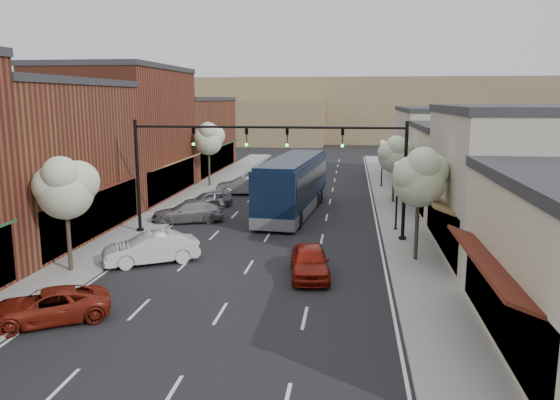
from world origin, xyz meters
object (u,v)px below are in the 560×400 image
(coach_bus, at_px, (293,185))
(parked_car_b, at_px, (151,248))
(tree_left_far, at_px, (209,138))
(lamp_post_near, at_px, (397,184))
(red_hatchback, at_px, (310,261))
(parked_car_d, at_px, (208,200))
(tree_left_near, at_px, (65,186))
(parked_car_c, at_px, (188,212))
(tree_right_far, at_px, (395,154))
(tree_right_near, at_px, (420,176))
(lamp_post_far, at_px, (382,155))
(parked_car_a, at_px, (47,306))
(parked_car_e, at_px, (243,186))
(signal_mast_right, at_px, (363,162))
(signal_mast_left, at_px, (175,160))

(coach_bus, height_order, parked_car_b, coach_bus)
(tree_left_far, height_order, lamp_post_near, tree_left_far)
(red_hatchback, xyz_separation_m, parked_car_d, (-8.96, 15.28, -0.11))
(tree_left_near, relative_size, coach_bus, 0.42)
(lamp_post_near, xyz_separation_m, coach_bus, (-7.00, 4.72, -0.90))
(tree_left_far, relative_size, red_hatchback, 1.40)
(parked_car_c, bearing_deg, tree_right_far, 102.62)
(tree_right_near, relative_size, parked_car_c, 1.23)
(tree_right_near, bearing_deg, tree_right_far, 90.00)
(tree_right_near, distance_m, parked_car_b, 14.02)
(lamp_post_far, relative_size, red_hatchback, 1.02)
(lamp_post_near, bearing_deg, parked_car_b, -146.58)
(parked_car_d, bearing_deg, parked_car_a, -37.15)
(parked_car_d, bearing_deg, tree_left_far, 157.56)
(parked_car_e, bearing_deg, tree_left_near, -19.56)
(tree_left_near, relative_size, parked_car_b, 1.20)
(tree_left_far, distance_m, lamp_post_near, 22.33)
(tree_right_far, relative_size, parked_car_b, 1.15)
(tree_right_far, height_order, coach_bus, tree_right_far)
(parked_car_b, xyz_separation_m, parked_car_c, (-0.89, 9.29, -0.08))
(tree_left_near, bearing_deg, tree_right_near, 13.55)
(red_hatchback, distance_m, parked_car_b, 8.21)
(tree_left_far, height_order, parked_car_a, tree_left_far)
(tree_left_near, distance_m, parked_car_d, 16.85)
(parked_car_a, bearing_deg, tree_right_far, 119.26)
(lamp_post_far, bearing_deg, tree_right_near, -88.70)
(tree_left_near, xyz_separation_m, parked_car_b, (3.21, 2.08, -3.44))
(parked_car_c, relative_size, parked_car_e, 1.03)
(red_hatchback, distance_m, parked_car_d, 17.71)
(signal_mast_right, xyz_separation_m, tree_right_far, (2.73, 11.95, -0.63))
(lamp_post_near, xyz_separation_m, parked_car_a, (-14.00, -16.12, -2.38))
(lamp_post_far, bearing_deg, lamp_post_near, -90.00)
(tree_right_far, height_order, parked_car_c, tree_right_far)
(signal_mast_left, relative_size, tree_left_near, 1.44)
(red_hatchback, xyz_separation_m, parked_car_b, (-8.14, 1.07, 0.04))
(coach_bus, distance_m, red_hatchback, 14.51)
(coach_bus, bearing_deg, signal_mast_left, -126.28)
(tree_right_near, xyz_separation_m, parked_car_a, (-14.55, -9.56, -3.83))
(lamp_post_far, height_order, parked_car_d, lamp_post_far)
(signal_mast_left, xyz_separation_m, lamp_post_far, (13.42, 20.00, -1.62))
(signal_mast_right, relative_size, red_hatchback, 1.88)
(tree_right_near, bearing_deg, parked_car_e, 124.56)
(signal_mast_right, height_order, signal_mast_left, same)
(lamp_post_near, bearing_deg, signal_mast_right, -131.05)
(signal_mast_right, xyz_separation_m, tree_left_far, (-13.87, 17.95, -0.02))
(tree_right_near, bearing_deg, tree_left_near, -166.45)
(tree_right_far, xyz_separation_m, parked_car_e, (-12.69, 2.43, -3.22))
(parked_car_d, bearing_deg, signal_mast_right, 18.08)
(tree_right_near, xyz_separation_m, tree_right_far, (0.00, 16.00, -0.46))
(parked_car_c, distance_m, parked_car_e, 11.16)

